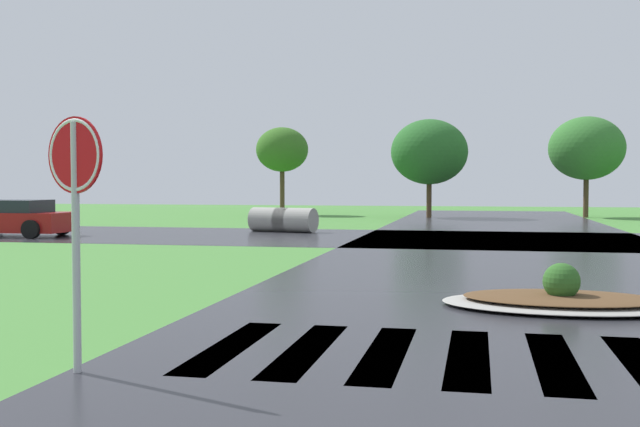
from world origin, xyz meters
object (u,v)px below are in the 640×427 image
Objects in this scene: stop_sign at (75,183)px; car_blue_compact at (8,219)px; median_island at (561,299)px; drainage_pipe_stack at (283,220)px.

stop_sign is 0.55× the size of car_blue_compact.
car_blue_compact is at bearing 145.35° from median_island.
stop_sign is at bearing -80.81° from drainage_pipe_stack.
car_blue_compact reaches higher than drainage_pipe_stack.
car_blue_compact reaches higher than median_island.
drainage_pipe_stack reaches higher than median_island.
median_island is at bearing 64.68° from stop_sign.
car_blue_compact is 9.94m from drainage_pipe_stack.
stop_sign is 0.92× the size of drainage_pipe_stack.
stop_sign is 21.90m from drainage_pipe_stack.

